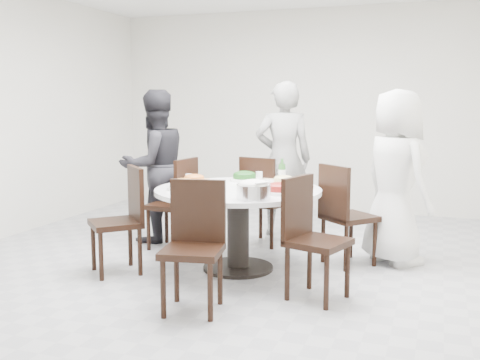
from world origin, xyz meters
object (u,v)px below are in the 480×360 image
(rice_bowl, at_px, (254,192))
(beverage_bottle, at_px, (282,171))
(chair_ne, at_px, (349,215))
(diner_middle, at_px, (283,159))
(chair_se, at_px, (318,239))
(diner_left, at_px, (155,166))
(dining_table, at_px, (238,229))
(chair_nw, at_px, (171,203))
(diner_right, at_px, (396,177))
(soup_bowl, at_px, (193,189))
(chair_n, at_px, (266,200))
(chair_s, at_px, (192,248))
(chair_sw, at_px, (115,221))

(rice_bowl, relative_size, beverage_bottle, 1.18)
(beverage_bottle, bearing_deg, chair_ne, 1.21)
(chair_ne, height_order, diner_middle, diner_middle)
(chair_se, relative_size, diner_left, 0.57)
(chair_ne, bearing_deg, rice_bowl, 99.14)
(dining_table, bearing_deg, chair_nw, 152.69)
(chair_ne, xyz_separation_m, beverage_bottle, (-0.65, -0.01, 0.39))
(chair_ne, relative_size, beverage_bottle, 4.07)
(dining_table, relative_size, diner_right, 0.91)
(soup_bowl, bearing_deg, diner_right, 35.23)
(chair_ne, bearing_deg, beverage_bottle, 42.78)
(chair_se, relative_size, diner_middle, 0.54)
(chair_n, distance_m, diner_middle, 0.62)
(diner_right, bearing_deg, chair_ne, 73.74)
(dining_table, xyz_separation_m, chair_s, (0.04, -1.09, 0.10))
(chair_nw, xyz_separation_m, diner_left, (-0.31, 0.24, 0.35))
(chair_nw, distance_m, diner_right, 2.27)
(diner_left, distance_m, beverage_bottle, 1.52)
(chair_nw, relative_size, soup_bowl, 3.85)
(chair_se, xyz_separation_m, diner_left, (-2.07, 1.24, 0.35))
(diner_left, bearing_deg, chair_nw, 84.65)
(chair_sw, relative_size, chair_s, 1.00)
(dining_table, height_order, diner_middle, diner_middle)
(diner_left, bearing_deg, chair_n, 135.16)
(chair_sw, bearing_deg, soup_bowl, 49.35)
(chair_n, distance_m, chair_sw, 1.74)
(chair_nw, bearing_deg, diner_right, 101.76)
(diner_middle, bearing_deg, dining_table, 70.69)
(diner_middle, distance_m, rice_bowl, 1.96)
(chair_nw, relative_size, diner_left, 0.57)
(chair_ne, height_order, beverage_bottle, beverage_bottle)
(diner_right, height_order, rice_bowl, diner_right)
(diner_left, height_order, beverage_bottle, diner_left)
(diner_right, height_order, diner_left, diner_left)
(chair_ne, relative_size, diner_right, 0.58)
(dining_table, bearing_deg, rice_bowl, -57.63)
(chair_sw, distance_m, diner_right, 2.61)
(chair_n, relative_size, diner_left, 0.57)
(dining_table, relative_size, beverage_bottle, 6.42)
(chair_ne, height_order, chair_n, same)
(chair_n, height_order, chair_nw, same)
(chair_n, relative_size, beverage_bottle, 4.07)
(diner_right, bearing_deg, chair_sw, 73.31)
(chair_se, bearing_deg, diner_left, 76.67)
(beverage_bottle, bearing_deg, diner_right, 11.68)
(rice_bowl, bearing_deg, chair_sw, 179.45)
(chair_n, relative_size, chair_nw, 1.00)
(soup_bowl, distance_m, beverage_bottle, 1.05)
(dining_table, height_order, diner_left, diner_left)
(chair_n, distance_m, chair_se, 1.75)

